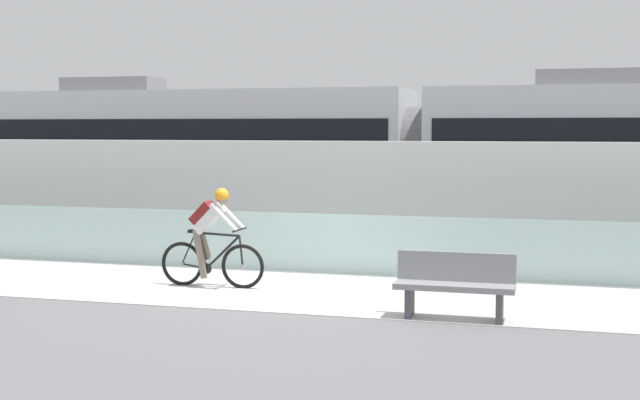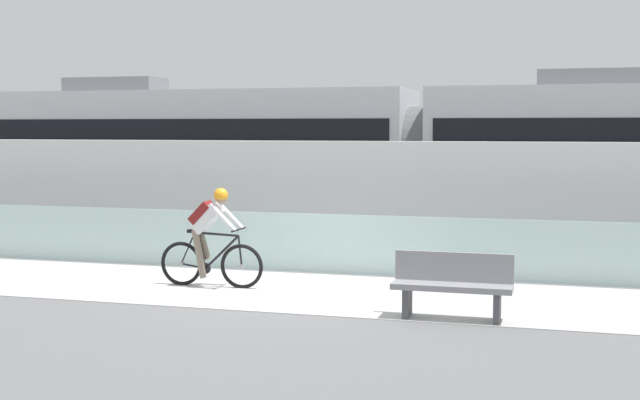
# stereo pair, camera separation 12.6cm
# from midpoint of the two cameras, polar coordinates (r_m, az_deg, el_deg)

# --- Properties ---
(ground_plane) EXTENTS (200.00, 200.00, 0.00)m
(ground_plane) POSITION_cam_midpoint_polar(r_m,az_deg,el_deg) (13.75, -2.63, -5.99)
(ground_plane) COLOR slate
(bike_path_deck) EXTENTS (32.00, 3.20, 0.01)m
(bike_path_deck) POSITION_cam_midpoint_polar(r_m,az_deg,el_deg) (13.75, -2.63, -5.97)
(bike_path_deck) COLOR beige
(bike_path_deck) RESTS_ON ground
(glass_parapet) EXTENTS (32.00, 0.05, 1.05)m
(glass_parapet) POSITION_cam_midpoint_polar(r_m,az_deg,el_deg) (15.41, -0.49, -2.85)
(glass_parapet) COLOR silver
(glass_parapet) RESTS_ON ground
(concrete_barrier_wall) EXTENTS (32.00, 0.36, 2.31)m
(concrete_barrier_wall) POSITION_cam_midpoint_polar(r_m,az_deg,el_deg) (17.07, 1.17, 0.02)
(concrete_barrier_wall) COLOR white
(concrete_barrier_wall) RESTS_ON ground
(tram_rail_near) EXTENTS (32.00, 0.08, 0.01)m
(tram_rail_near) POSITION_cam_midpoint_polar(r_m,az_deg,el_deg) (19.60, 2.97, -2.75)
(tram_rail_near) COLOR #595654
(tram_rail_near) RESTS_ON ground
(tram_rail_far) EXTENTS (32.00, 0.08, 0.01)m
(tram_rail_far) POSITION_cam_midpoint_polar(r_m,az_deg,el_deg) (20.99, 3.82, -2.25)
(tram_rail_far) COLOR #595654
(tram_rail_far) RESTS_ON ground
(tram) EXTENTS (22.56, 2.54, 3.81)m
(tram) POSITION_cam_midpoint_polar(r_m,az_deg,el_deg) (19.95, 6.29, 2.81)
(tram) COLOR silver
(tram) RESTS_ON ground
(cyclist_on_bike) EXTENTS (1.77, 0.58, 1.61)m
(cyclist_on_bike) POSITION_cam_midpoint_polar(r_m,az_deg,el_deg) (14.05, -7.42, -2.50)
(cyclist_on_bike) COLOR black
(cyclist_on_bike) RESTS_ON ground
(bench) EXTENTS (1.60, 0.45, 0.89)m
(bench) POSITION_cam_midpoint_polar(r_m,az_deg,el_deg) (11.82, 8.55, -5.46)
(bench) COLOR gray
(bench) RESTS_ON ground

